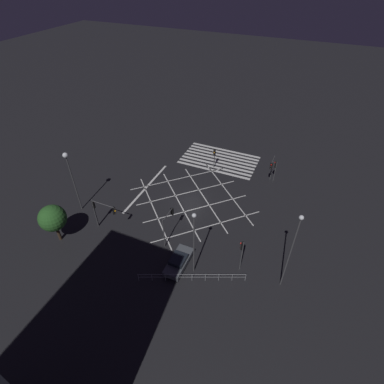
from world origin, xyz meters
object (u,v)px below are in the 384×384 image
traffic_light_sw_cross (272,166)px  traffic_light_median_south (214,155)px  street_lamp_east (293,245)px  traffic_light_median_north (169,220)px  traffic_light_nw_main (242,250)px  street_tree_near (52,218)px  waiting_car (179,261)px  street_lamp_west (69,167)px  traffic_light_sw_main (275,167)px  traffic_light_ne_cross (94,209)px  traffic_light_ne_main (105,210)px  street_lamp_far (194,237)px

traffic_light_sw_cross → traffic_light_median_south: size_ratio=1.21×
street_lamp_east → traffic_light_median_north: bearing=-4.1°
traffic_light_sw_cross → street_lamp_east: (-4.74, 16.17, 2.99)m
traffic_light_nw_main → street_tree_near: size_ratio=0.85×
waiting_car → street_lamp_west: bearing=79.0°
traffic_light_sw_main → traffic_light_median_south: (8.98, 0.29, 0.01)m
street_lamp_west → street_tree_near: 6.16m
traffic_light_median_north → traffic_light_ne_cross: traffic_light_median_north is taller
traffic_light_median_north → street_lamp_west: street_lamp_west is taller
traffic_light_median_south → traffic_light_ne_main: bearing=-21.7°
traffic_light_sw_main → street_lamp_east: 17.86m
street_lamp_west → traffic_light_sw_cross: bearing=-144.1°
traffic_light_median_north → street_lamp_east: 13.20m
traffic_light_nw_main → traffic_light_ne_main: size_ratio=1.01×
street_lamp_east → traffic_light_nw_main: bearing=-1.6°
street_lamp_west → street_lamp_far: 17.39m
traffic_light_ne_main → traffic_light_nw_main: bearing=2.3°
street_tree_near → waiting_car: 14.51m
traffic_light_median_south → waiting_car: 18.93m
street_lamp_east → street_tree_near: street_lamp_east is taller
street_lamp_far → waiting_car: size_ratio=1.94×
street_lamp_east → street_lamp_far: size_ratio=1.16×
traffic_light_sw_cross → street_tree_near: street_tree_near is taller
traffic_light_ne_cross → street_lamp_far: street_lamp_far is taller
traffic_light_median_south → street_lamp_east: (-13.31, 16.67, 3.53)m
street_lamp_far → traffic_light_ne_main: bearing=-7.3°
traffic_light_sw_main → street_tree_near: 29.12m
traffic_light_median_north → traffic_light_sw_main: traffic_light_median_north is taller
waiting_car → street_tree_near: bearing=98.8°
traffic_light_nw_main → waiting_car: 6.74m
traffic_light_ne_main → traffic_light_median_south: 18.51m
traffic_light_sw_main → traffic_light_ne_cross: size_ratio=0.85×
traffic_light_ne_main → traffic_light_ne_cross: bearing=-177.9°
traffic_light_sw_cross → traffic_light_ne_cross: bearing=-45.4°
traffic_light_ne_main → traffic_light_median_south: traffic_light_ne_main is taller
traffic_light_median_south → waiting_car: traffic_light_median_south is taller
traffic_light_nw_main → waiting_car: bearing=19.0°
traffic_light_nw_main → traffic_light_sw_cross: (0.39, -16.04, -0.04)m
street_lamp_east → street_lamp_far: 8.83m
traffic_light_median_north → traffic_light_ne_cross: 9.00m
waiting_car → street_lamp_far: bearing=-92.0°
traffic_light_nw_main → traffic_light_ne_cross: bearing=2.3°
traffic_light_ne_cross → street_tree_near: (2.69, 3.54, 0.57)m
traffic_light_ne_main → traffic_light_ne_cross: (1.57, 0.06, -0.26)m
traffic_light_nw_main → traffic_light_median_north: traffic_light_median_north is taller
traffic_light_ne_cross → street_tree_near: bearing=142.7°
street_lamp_far → waiting_car: (1.76, -0.06, -4.62)m
traffic_light_nw_main → street_lamp_east: (-4.36, 0.13, 2.94)m
street_tree_near → traffic_light_median_south: bearing=-118.1°
traffic_light_sw_main → waiting_car: bearing=72.4°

